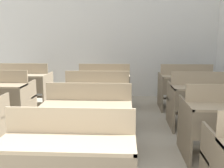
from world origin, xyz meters
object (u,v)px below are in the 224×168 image
at_px(bench_third_right, 203,99).
at_px(bench_back_right, 186,86).
at_px(bench_second_center, 89,119).
at_px(bench_back_left, 24,85).
at_px(bench_back_center, 104,86).
at_px(bench_third_center, 97,98).
at_px(bench_front_center, 71,161).
at_px(wastepaper_bin, 206,94).

bearing_deg(bench_third_right, bench_back_right, 91.22).
xyz_separation_m(bench_third_right, bench_back_right, (-0.02, 1.17, 0.00)).
distance_m(bench_second_center, bench_back_left, 2.91).
relative_size(bench_third_right, bench_back_left, 1.00).
bearing_deg(bench_third_right, bench_back_left, 161.73).
height_order(bench_back_center, bench_back_right, same).
relative_size(bench_second_center, bench_third_center, 1.00).
relative_size(bench_third_center, bench_third_right, 1.00).
bearing_deg(bench_front_center, bench_third_center, 90.68).
bearing_deg(bench_back_right, bench_third_right, -88.78).
bearing_deg(bench_third_right, bench_third_center, 179.85).
relative_size(bench_second_center, bench_back_center, 1.00).
height_order(bench_front_center, bench_second_center, same).
distance_m(bench_third_right, bench_back_right, 1.17).
height_order(bench_front_center, bench_third_center, same).
distance_m(bench_second_center, bench_back_center, 2.31).
bearing_deg(wastepaper_bin, bench_third_center, -140.53).
bearing_deg(bench_third_center, bench_back_right, 33.42).
relative_size(bench_third_right, bench_back_right, 1.00).
distance_m(bench_front_center, wastepaper_bin, 4.96).
relative_size(bench_front_center, wastepaper_bin, 3.57).
bearing_deg(bench_third_center, bench_front_center, -89.32).
distance_m(bench_second_center, bench_back_right, 2.90).
xyz_separation_m(bench_back_left, bench_back_right, (3.51, 0.00, 0.00)).
bearing_deg(wastepaper_bin, bench_back_right, -128.68).
distance_m(bench_third_center, wastepaper_bin, 3.18).
height_order(bench_back_left, bench_back_right, same).
height_order(bench_front_center, wastepaper_bin, bench_front_center).
bearing_deg(bench_back_right, bench_second_center, -127.01).
bearing_deg(bench_second_center, wastepaper_bin, 52.54).
bearing_deg(wastepaper_bin, bench_third_right, -107.95).
relative_size(bench_second_center, bench_back_left, 1.00).
bearing_deg(bench_back_left, bench_front_center, -62.99).
distance_m(bench_front_center, bench_back_center, 3.47).
bearing_deg(bench_back_left, bench_third_center, -33.68).
xyz_separation_m(bench_front_center, bench_second_center, (-0.01, 1.16, 0.00)).
bearing_deg(bench_back_left, bench_back_center, -0.09).
distance_m(bench_front_center, bench_second_center, 1.16).
bearing_deg(bench_third_center, bench_third_right, -0.15).
bearing_deg(bench_third_center, bench_back_center, 88.63).
height_order(bench_second_center, bench_third_center, same).
relative_size(bench_third_center, bench_back_right, 1.00).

